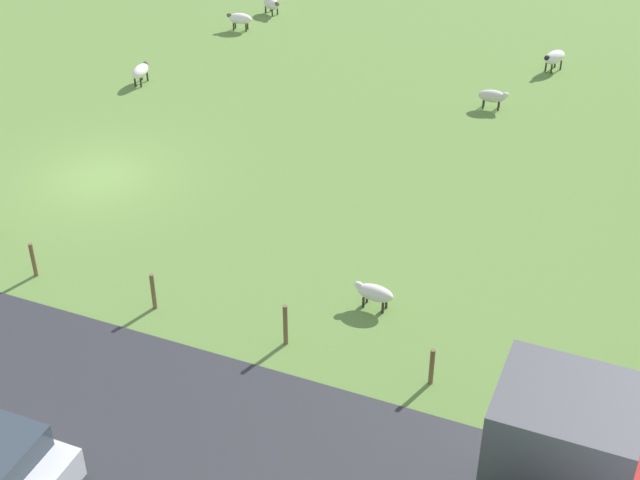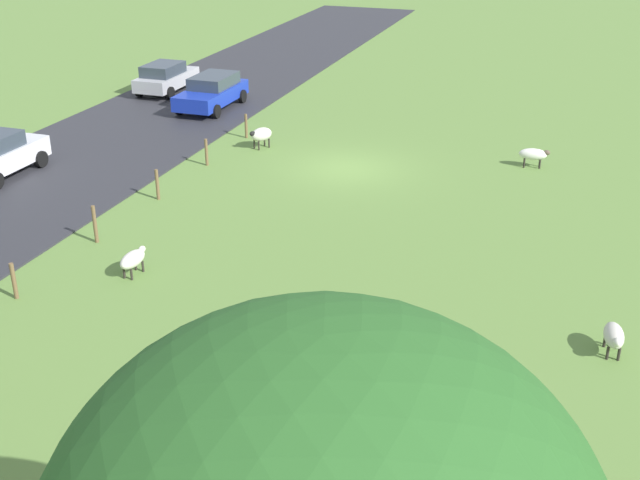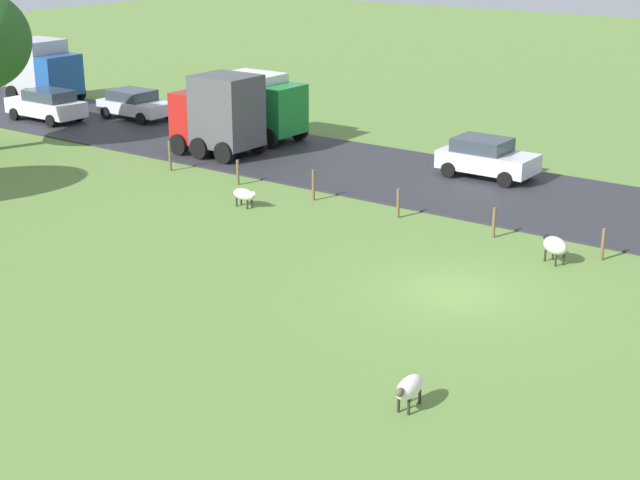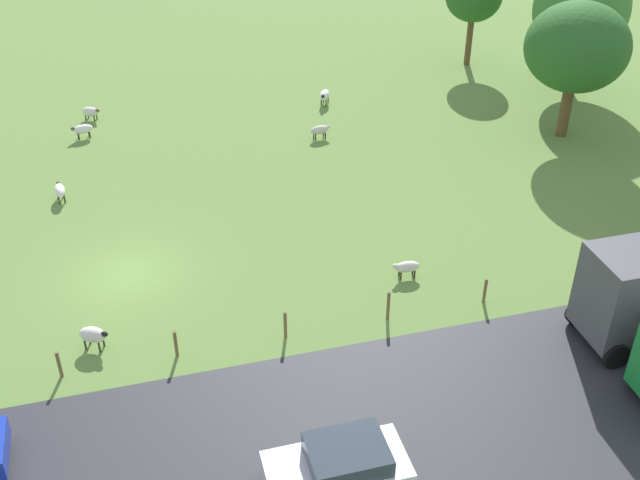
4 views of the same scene
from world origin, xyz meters
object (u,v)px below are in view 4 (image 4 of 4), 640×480
at_px(tree_3, 581,9).
at_px(car_0, 339,468).
at_px(sheep_0, 93,335).
at_px(sheep_6, 325,95).
at_px(sheep_3, 91,112).
at_px(tree_1, 577,47).
at_px(truck_0, 638,296).
at_px(sheep_5, 60,190).
at_px(sheep_4, 407,267).
at_px(sheep_2, 83,129).
at_px(sheep_1, 320,130).

bearing_deg(tree_3, car_0, -41.21).
height_order(sheep_0, tree_3, tree_3).
distance_m(sheep_6, tree_3, 15.35).
bearing_deg(sheep_3, tree_3, 83.74).
xyz_separation_m(tree_1, truck_0, (15.48, -6.32, -2.87)).
bearing_deg(truck_0, sheep_0, -103.89).
height_order(sheep_6, tree_1, tree_1).
bearing_deg(sheep_5, sheep_4, 53.26).
xyz_separation_m(sheep_6, car_0, (26.29, -6.91, 0.34)).
bearing_deg(sheep_2, tree_3, 88.45).
bearing_deg(truck_0, tree_1, 157.80).
bearing_deg(tree_3, sheep_5, -79.06).
bearing_deg(sheep_6, sheep_0, -36.31).
xyz_separation_m(sheep_5, sheep_6, (-7.33, 14.60, 0.05)).
relative_size(sheep_1, sheep_4, 1.01).
bearing_deg(sheep_4, sheep_1, -179.98).
height_order(sheep_2, truck_0, truck_0).
height_order(sheep_0, sheep_2, sheep_0).
bearing_deg(truck_0, sheep_5, -128.51).
relative_size(sheep_2, car_0, 0.29).
xyz_separation_m(tree_3, truck_0, (21.05, -9.90, -2.91)).
bearing_deg(sheep_0, sheep_2, -179.70).
bearing_deg(sheep_2, car_0, 14.55).
bearing_deg(sheep_5, tree_1, 90.19).
bearing_deg(sheep_3, sheep_6, 84.05).
bearing_deg(sheep_2, tree_1, 75.55).
bearing_deg(sheep_4, tree_3, 133.89).
distance_m(sheep_0, sheep_3, 19.60).
relative_size(sheep_3, sheep_6, 0.90).
bearing_deg(tree_3, sheep_4, -46.11).
xyz_separation_m(sheep_5, tree_3, (-5.65, 29.25, 4.33)).
bearing_deg(car_0, tree_1, 136.66).
height_order(sheep_2, tree_3, tree_3).
bearing_deg(sheep_4, sheep_6, 175.20).
height_order(sheep_1, tree_3, tree_3).
height_order(sheep_2, sheep_6, sheep_6).
bearing_deg(truck_0, sheep_6, -168.20).
relative_size(sheep_1, sheep_6, 0.95).
bearing_deg(sheep_6, sheep_5, -63.34).
relative_size(sheep_3, sheep_5, 0.91).
distance_m(sheep_1, sheep_2, 12.50).
xyz_separation_m(sheep_0, sheep_2, (-17.32, -0.09, -0.07)).
height_order(tree_1, car_0, tree_1).
xyz_separation_m(sheep_2, sheep_4, (16.23, 12.05, -0.03)).
height_order(sheep_6, car_0, car_0).
xyz_separation_m(tree_1, tree_3, (-5.57, 3.58, 0.04)).
xyz_separation_m(sheep_0, sheep_1, (-13.98, 11.96, -0.09)).
distance_m(sheep_3, sheep_6, 13.10).
bearing_deg(sheep_3, sheep_0, -1.08).
bearing_deg(truck_0, sheep_3, -143.56).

